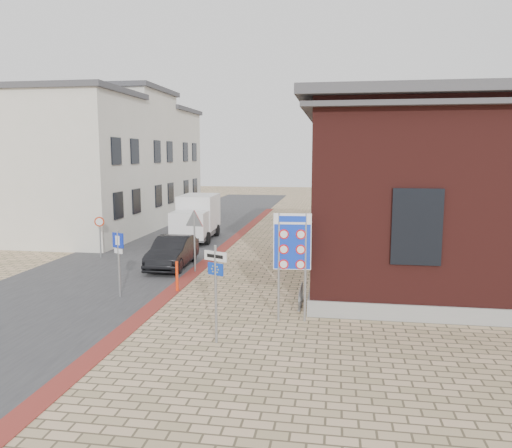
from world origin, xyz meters
The scene contains 16 objects.
ground centered at (0.00, 0.00, 0.00)m, with size 120.00×120.00×0.00m, color tan.
road_strip centered at (-5.50, 15.00, 0.01)m, with size 7.00×60.00×0.02m, color #38383A.
curb_strip centered at (-2.00, 10.00, 0.01)m, with size 0.60×40.00×0.02m, color maroon.
brick_building centered at (8.99, 7.00, 3.49)m, with size 13.00×13.00×6.80m.
townhouse_near centered at (-10.99, 12.00, 4.17)m, with size 7.40×6.40×8.30m.
townhouse_mid centered at (-10.99, 18.00, 4.57)m, with size 7.40×6.40×9.10m.
townhouse_far centered at (-10.99, 24.00, 4.17)m, with size 7.40×6.40×8.30m.
bike_rack centered at (2.65, 2.20, 0.26)m, with size 0.08×1.80×0.60m.
sedan centered at (-3.20, 6.72, 0.66)m, with size 1.40×4.01×1.32m, color black.
box_truck centered at (-4.06, 13.58, 1.30)m, with size 2.26×4.90×2.51m.
border_sign centered at (2.50, 0.50, 2.30)m, with size 1.09×0.13×3.19m.
essen_sign centered at (0.72, -1.50, 1.71)m, with size 0.65×0.32×2.57m.
parking_sign centered at (-3.50, 2.00, 1.55)m, with size 0.48×0.25×2.30m.
yield_sign centered at (-2.00, 6.00, 1.94)m, with size 0.90×0.22×2.54m.
speed_sign centered at (-7.15, 8.00, 1.28)m, with size 0.45×0.16×1.96m.
bollard centered at (-1.80, 3.01, 0.55)m, with size 0.10×0.10×1.09m, color #F4360C.
Camera 1 is at (3.69, -13.58, 4.86)m, focal length 35.00 mm.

